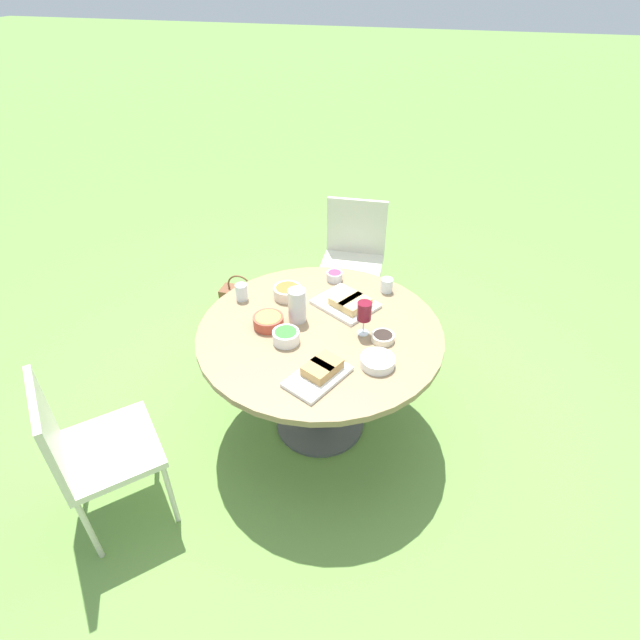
{
  "coord_description": "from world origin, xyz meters",
  "views": [
    {
      "loc": [
        -0.53,
        2.0,
        2.3
      ],
      "look_at": [
        0.0,
        0.0,
        0.78
      ],
      "focal_mm": 28.0,
      "sensor_mm": 36.0,
      "label": 1
    }
  ],
  "objects_px": {
    "chair_near_left": "(353,252)",
    "chair_near_right": "(87,446)",
    "wine_glass": "(364,312)",
    "water_pitcher": "(297,305)",
    "dining_table": "(320,345)",
    "handbag": "(241,302)"
  },
  "relations": [
    {
      "from": "chair_near_right",
      "to": "dining_table",
      "type": "bearing_deg",
      "value": -134.88
    },
    {
      "from": "chair_near_left",
      "to": "handbag",
      "type": "relative_size",
      "value": 2.42
    },
    {
      "from": "chair_near_right",
      "to": "water_pitcher",
      "type": "bearing_deg",
      "value": -128.2
    },
    {
      "from": "wine_glass",
      "to": "water_pitcher",
      "type": "bearing_deg",
      "value": -4.33
    },
    {
      "from": "water_pitcher",
      "to": "wine_glass",
      "type": "distance_m",
      "value": 0.37
    },
    {
      "from": "dining_table",
      "to": "chair_near_right",
      "type": "relative_size",
      "value": 1.45
    },
    {
      "from": "chair_near_left",
      "to": "wine_glass",
      "type": "distance_m",
      "value": 1.27
    },
    {
      "from": "chair_near_left",
      "to": "dining_table",
      "type": "bearing_deg",
      "value": 93.22
    },
    {
      "from": "wine_glass",
      "to": "handbag",
      "type": "height_order",
      "value": "wine_glass"
    },
    {
      "from": "chair_near_right",
      "to": "wine_glass",
      "type": "xyz_separation_m",
      "value": [
        -1.07,
        -0.88,
        0.33
      ]
    },
    {
      "from": "water_pitcher",
      "to": "handbag",
      "type": "bearing_deg",
      "value": -49.78
    },
    {
      "from": "wine_glass",
      "to": "handbag",
      "type": "distance_m",
      "value": 1.6
    },
    {
      "from": "chair_near_left",
      "to": "chair_near_right",
      "type": "xyz_separation_m",
      "value": [
        0.78,
        2.07,
        0.0
      ]
    },
    {
      "from": "water_pitcher",
      "to": "wine_glass",
      "type": "relative_size",
      "value": 0.98
    },
    {
      "from": "dining_table",
      "to": "water_pitcher",
      "type": "height_order",
      "value": "water_pitcher"
    },
    {
      "from": "dining_table",
      "to": "wine_glass",
      "type": "distance_m",
      "value": 0.33
    },
    {
      "from": "chair_near_right",
      "to": "handbag",
      "type": "distance_m",
      "value": 1.82
    },
    {
      "from": "wine_glass",
      "to": "dining_table",
      "type": "bearing_deg",
      "value": 6.04
    },
    {
      "from": "dining_table",
      "to": "chair_near_right",
      "type": "bearing_deg",
      "value": 45.12
    },
    {
      "from": "dining_table",
      "to": "wine_glass",
      "type": "relative_size",
      "value": 6.74
    },
    {
      "from": "chair_near_left",
      "to": "chair_near_right",
      "type": "distance_m",
      "value": 2.21
    },
    {
      "from": "water_pitcher",
      "to": "handbag",
      "type": "relative_size",
      "value": 0.51
    }
  ]
}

